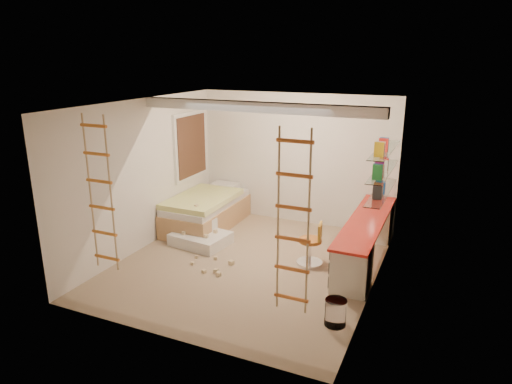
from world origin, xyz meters
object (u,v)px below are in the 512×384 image
at_px(desk, 366,239).
at_px(bed, 207,211).
at_px(swivel_chair, 311,249).
at_px(play_platform, 200,235).

bearing_deg(desk, bed, 173.51).
distance_m(desk, swivel_chair, 0.92).
bearing_deg(play_platform, swivel_chair, -0.71).
distance_m(bed, play_platform, 0.87).
xyz_separation_m(swivel_chair, play_platform, (-2.11, 0.03, -0.10)).
height_order(bed, play_platform, bed).
bearing_deg(bed, desk, -6.49).
bearing_deg(swivel_chair, play_platform, 179.29).
distance_m(bed, swivel_chair, 2.56).
bearing_deg(desk, swivel_chair, -149.31).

